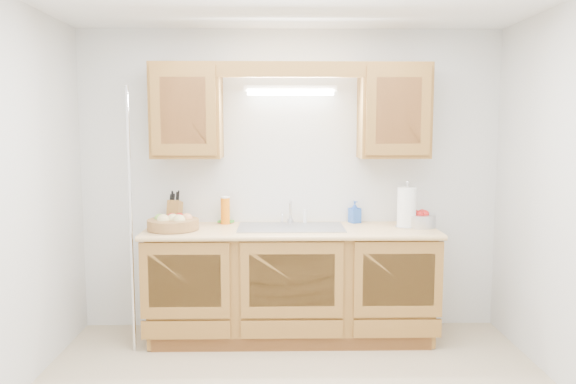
{
  "coord_description": "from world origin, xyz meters",
  "views": [
    {
      "loc": [
        -0.1,
        -3.2,
        1.69
      ],
      "look_at": [
        -0.03,
        0.85,
        1.23
      ],
      "focal_mm": 35.0,
      "sensor_mm": 36.0,
      "label": 1
    }
  ],
  "objects_px": {
    "paper_towel": "(407,208)",
    "apple_bowl": "(419,219)",
    "knife_block": "(175,212)",
    "fruit_basket": "(173,223)"
  },
  "relations": [
    {
      "from": "knife_block",
      "to": "apple_bowl",
      "type": "xyz_separation_m",
      "value": [
        1.99,
        -0.14,
        -0.04
      ]
    },
    {
      "from": "apple_bowl",
      "to": "knife_block",
      "type": "bearing_deg",
      "value": 175.93
    },
    {
      "from": "fruit_basket",
      "to": "knife_block",
      "type": "relative_size",
      "value": 1.75
    },
    {
      "from": "fruit_basket",
      "to": "knife_block",
      "type": "xyz_separation_m",
      "value": [
        -0.03,
        0.23,
        0.05
      ]
    },
    {
      "from": "paper_towel",
      "to": "fruit_basket",
      "type": "bearing_deg",
      "value": -178.04
    },
    {
      "from": "paper_towel",
      "to": "apple_bowl",
      "type": "xyz_separation_m",
      "value": [
        0.11,
        0.03,
        -0.1
      ]
    },
    {
      "from": "knife_block",
      "to": "paper_towel",
      "type": "bearing_deg",
      "value": 3.8
    },
    {
      "from": "fruit_basket",
      "to": "paper_towel",
      "type": "xyz_separation_m",
      "value": [
        1.85,
        0.06,
        0.1
      ]
    },
    {
      "from": "knife_block",
      "to": "fruit_basket",
      "type": "bearing_deg",
      "value": -73.43
    },
    {
      "from": "knife_block",
      "to": "apple_bowl",
      "type": "height_order",
      "value": "knife_block"
    }
  ]
}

